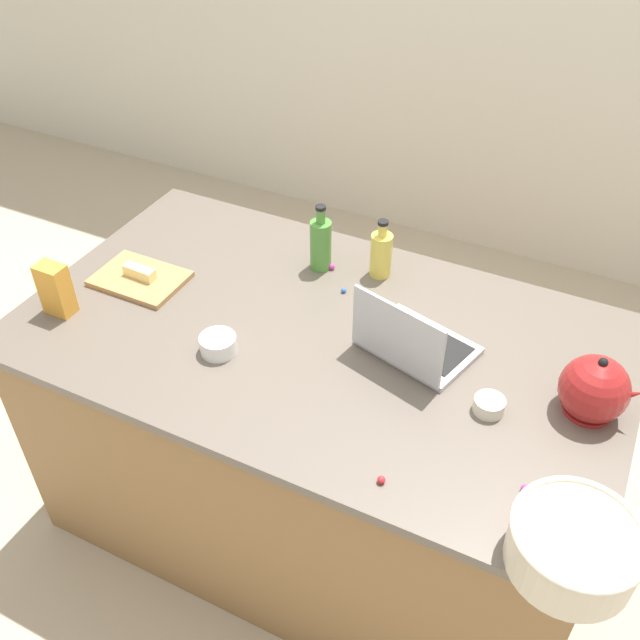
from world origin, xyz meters
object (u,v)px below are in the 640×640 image
(mixing_bowl_large, at_px, (574,546))
(bottle_oil, at_px, (381,253))
(laptop, at_px, (411,342))
(cutting_board, at_px, (140,279))
(bottle_olive, at_px, (321,243))
(candy_bag, at_px, (55,289))
(kettle, at_px, (594,389))
(ramekin_medium, at_px, (489,405))
(butter_stick_left, at_px, (140,272))
(ramekin_small, at_px, (218,344))

(mixing_bowl_large, distance_m, bottle_oil, 1.11)
(laptop, bearing_deg, cutting_board, -176.32)
(mixing_bowl_large, height_order, bottle_olive, bottle_olive)
(bottle_oil, relative_size, candy_bag, 1.20)
(laptop, height_order, mixing_bowl_large, laptop)
(bottle_olive, relative_size, kettle, 1.09)
(ramekin_medium, bearing_deg, butter_stick_left, 177.27)
(ramekin_medium, bearing_deg, laptop, 156.40)
(mixing_bowl_large, relative_size, butter_stick_left, 2.58)
(bottle_oil, relative_size, ramekin_medium, 2.47)
(mixing_bowl_large, distance_m, ramekin_small, 1.07)
(bottle_oil, distance_m, bottle_olive, 0.20)
(kettle, relative_size, cutting_board, 0.75)
(butter_stick_left, xyz_separation_m, ramekin_small, (0.41, -0.17, -0.01))
(laptop, xyz_separation_m, ramekin_medium, (0.26, -0.11, -0.03))
(bottle_olive, relative_size, cutting_board, 0.82)
(ramekin_small, height_order, candy_bag, candy_bag)
(butter_stick_left, relative_size, candy_bag, 0.65)
(cutting_board, distance_m, candy_bag, 0.27)
(cutting_board, distance_m, butter_stick_left, 0.03)
(kettle, height_order, ramekin_medium, kettle)
(butter_stick_left, xyz_separation_m, candy_bag, (-0.12, -0.23, 0.05))
(ramekin_medium, bearing_deg, mixing_bowl_large, -52.20)
(butter_stick_left, bearing_deg, bottle_oil, 29.37)
(bottle_olive, distance_m, ramekin_small, 0.52)
(laptop, height_order, ramekin_small, laptop)
(cutting_board, height_order, butter_stick_left, butter_stick_left)
(butter_stick_left, relative_size, ramekin_small, 1.04)
(candy_bag, bearing_deg, mixing_bowl_large, -6.53)
(ramekin_small, height_order, ramekin_medium, ramekin_small)
(laptop, distance_m, mixing_bowl_large, 0.72)
(bottle_olive, distance_m, kettle, 0.96)
(bottle_oil, xyz_separation_m, bottle_olive, (-0.19, -0.05, 0.01))
(laptop, xyz_separation_m, bottle_oil, (-0.23, 0.32, 0.03))
(butter_stick_left, xyz_separation_m, ramekin_medium, (1.17, -0.06, -0.02))
(kettle, bearing_deg, laptop, -179.75)
(bottle_olive, relative_size, ramekin_small, 2.20)
(ramekin_small, bearing_deg, bottle_oil, 64.23)
(bottle_oil, distance_m, butter_stick_left, 0.78)
(kettle, relative_size, ramekin_medium, 2.59)
(cutting_board, bearing_deg, mixing_bowl_large, -15.93)
(bottle_oil, bearing_deg, butter_stick_left, -150.63)
(candy_bag, bearing_deg, ramekin_small, 6.44)
(candy_bag, bearing_deg, ramekin_medium, 7.86)
(candy_bag, bearing_deg, cutting_board, 62.91)
(cutting_board, xyz_separation_m, butter_stick_left, (0.00, 0.00, 0.03))
(bottle_olive, distance_m, candy_bag, 0.83)
(butter_stick_left, bearing_deg, bottle_olive, 34.26)
(mixing_bowl_large, distance_m, cutting_board, 1.51)
(ramekin_small, distance_m, ramekin_medium, 0.77)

